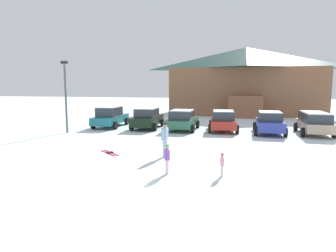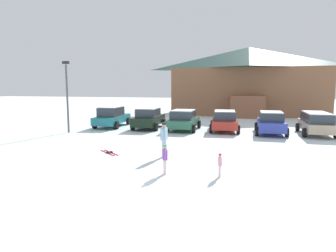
{
  "view_description": "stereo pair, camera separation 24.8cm",
  "coord_description": "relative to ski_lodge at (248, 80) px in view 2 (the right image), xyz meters",
  "views": [
    {
      "loc": [
        2.78,
        -8.19,
        3.35
      ],
      "look_at": [
        -1.41,
        8.05,
        1.15
      ],
      "focal_mm": 32.0,
      "sensor_mm": 36.0,
      "label": 1
    },
    {
      "loc": [
        3.02,
        -8.13,
        3.35
      ],
      "look_at": [
        -1.41,
        8.05,
        1.15
      ],
      "focal_mm": 32.0,
      "sensor_mm": 36.0,
      "label": 2
    }
  ],
  "objects": [
    {
      "name": "ground",
      "position": [
        -2.66,
        -30.41,
        -4.12
      ],
      "size": [
        160.0,
        160.0,
        0.0
      ],
      "primitive_type": "plane",
      "color": "silver"
    },
    {
      "name": "parked_red_sedan",
      "position": [
        -1.47,
        -15.61,
        -3.32
      ],
      "size": [
        2.47,
        4.54,
        1.57
      ],
      "color": "#B12D22",
      "rests_on": "ground"
    },
    {
      "name": "parked_beige_suv",
      "position": [
        4.87,
        -15.75,
        -3.26
      ],
      "size": [
        2.17,
        4.6,
        1.59
      ],
      "color": "tan",
      "rests_on": "ground"
    },
    {
      "name": "parked_blue_hatchback",
      "position": [
        1.84,
        -16.13,
        -3.3
      ],
      "size": [
        2.16,
        4.32,
        1.61
      ],
      "color": "#3240A7",
      "rests_on": "ground"
    },
    {
      "name": "parked_green_coupe",
      "position": [
        -4.57,
        -15.99,
        -3.32
      ],
      "size": [
        2.29,
        4.26,
        1.58
      ],
      "color": "#2B6449",
      "rests_on": "ground"
    },
    {
      "name": "lamp_post",
      "position": [
        -12.48,
        -19.43,
        -1.19
      ],
      "size": [
        0.44,
        0.24,
        5.17
      ],
      "color": "#515459",
      "rests_on": "ground"
    },
    {
      "name": "skier_adult_in_blue_parka",
      "position": [
        -3.55,
        -24.98,
        -3.18
      ],
      "size": [
        0.25,
        0.62,
        1.67
      ],
      "color": "#A4B0C9",
      "rests_on": "ground"
    },
    {
      "name": "skier_child_in_pink_snowsuit",
      "position": [
        -0.65,
        -27.56,
        -3.62
      ],
      "size": [
        0.17,
        0.33,
        0.89
      ],
      "color": "beige",
      "rests_on": "ground"
    },
    {
      "name": "skier_child_in_purple_jacket",
      "position": [
        -2.72,
        -27.74,
        -3.47
      ],
      "size": [
        0.26,
        0.4,
        1.16
      ],
      "color": "beige",
      "rests_on": "ground"
    },
    {
      "name": "parked_black_sedan",
      "position": [
        -7.5,
        -15.76,
        -3.28
      ],
      "size": [
        2.28,
        4.5,
        1.67
      ],
      "color": "black",
      "rests_on": "ground"
    },
    {
      "name": "pair_of_skis",
      "position": [
        -6.48,
        -24.93,
        -4.1
      ],
      "size": [
        1.44,
        1.25,
        0.08
      ],
      "color": "red",
      "rests_on": "ground"
    },
    {
      "name": "parked_teal_hatchback",
      "position": [
        -10.83,
        -15.63,
        -3.27
      ],
      "size": [
        2.34,
        4.81,
        1.71
      ],
      "color": "#1E737F",
      "rests_on": "ground"
    },
    {
      "name": "ski_lodge",
      "position": [
        0.0,
        0.0,
        0.0
      ],
      "size": [
        18.18,
        11.14,
        8.14
      ],
      "color": "brown",
      "rests_on": "ground"
    }
  ]
}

